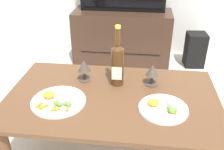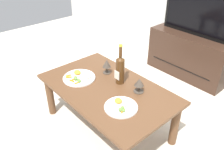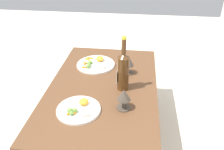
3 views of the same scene
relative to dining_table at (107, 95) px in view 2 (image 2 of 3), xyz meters
The scene contains 9 objects.
ground_plane 0.37m from the dining_table, ahead, with size 6.40×6.40×0.00m, color beige.
dining_table is the anchor object (origin of this frame).
tv_stand 1.43m from the dining_table, 92.70° to the left, with size 1.01×0.42×0.54m.
tv_screen 1.49m from the dining_table, 92.70° to the left, with size 0.86×0.05×0.54m.
wine_bottle 0.25m from the dining_table, 83.51° to the left, with size 0.07×0.08×0.36m.
goblet_left 0.30m from the dining_table, 140.36° to the left, with size 0.08×0.08×0.14m.
goblet_right 0.31m from the dining_table, 35.48° to the left, with size 0.08×0.08×0.13m.
dinner_plate_left 0.31m from the dining_table, 160.57° to the right, with size 0.29×0.29×0.05m.
dinner_plate_right 0.31m from the dining_table, 19.24° to the right, with size 0.26×0.26×0.05m.
Camera 2 is at (1.26, -1.05, 1.57)m, focal length 37.13 mm.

